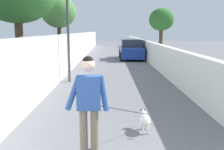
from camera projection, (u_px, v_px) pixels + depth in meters
name	position (u px, v px, depth m)	size (l,w,h in m)	color
ground_plane	(114.00, 65.00, 16.71)	(80.00, 80.00, 0.00)	slate
wall_left	(69.00, 52.00, 14.55)	(48.00, 0.30, 2.02)	silver
fence_right	(159.00, 57.00, 14.64)	(48.00, 0.30, 1.45)	silver
tree_right_mid	(161.00, 20.00, 21.15)	(2.03, 2.03, 4.01)	#473523
tree_left_far	(59.00, 12.00, 15.15)	(2.04, 2.04, 4.24)	#473523
lamp_post	(68.00, 13.00, 10.85)	(0.36, 0.36, 4.28)	#4C4C51
person_skateboarder	(89.00, 100.00, 4.14)	(0.24, 0.71, 1.73)	#726651
dog	(145.00, 119.00, 5.71)	(1.77, 1.24, 1.06)	white
car_near	(131.00, 50.00, 20.25)	(4.12, 1.80, 1.54)	navy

